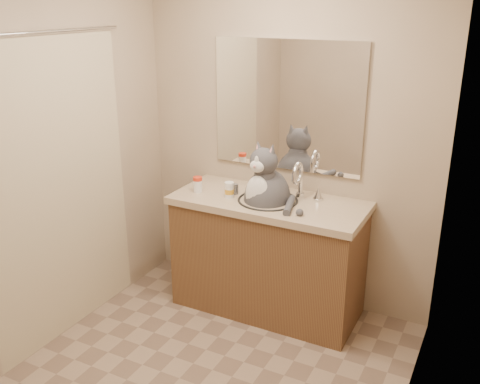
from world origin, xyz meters
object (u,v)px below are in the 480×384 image
Objects in this scene: pill_bottle_redcap at (198,184)px; pill_bottle_orange at (229,190)px; grey_canister at (235,189)px; cat at (266,195)px.

pill_bottle_orange is at bearing 0.90° from pill_bottle_redcap.
pill_bottle_orange is 1.51× the size of grey_canister.
cat is 0.51m from pill_bottle_redcap.
grey_canister is at bearing 17.79° from pill_bottle_redcap.
pill_bottle_redcap reaches higher than pill_bottle_orange.
pill_bottle_redcap is 1.01× the size of pill_bottle_orange.
cat is at bearing 7.54° from pill_bottle_redcap.
pill_bottle_redcap is at bearing -162.21° from grey_canister.
pill_bottle_redcap reaches higher than grey_canister.
cat reaches higher than pill_bottle_redcap.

